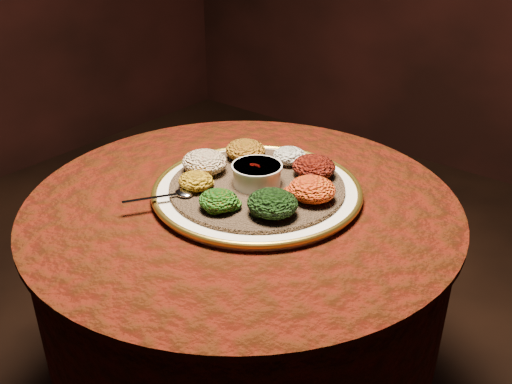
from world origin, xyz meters
The scene contains 13 objects.
table centered at (0.00, 0.00, 0.55)m, with size 0.96×0.96×0.73m.
platter centered at (0.01, 0.04, 0.75)m, with size 0.59×0.59×0.02m.
injera centered at (0.01, 0.04, 0.76)m, with size 0.39×0.39×0.01m, color brown.
stew_bowl centered at (0.01, 0.04, 0.79)m, with size 0.11×0.11×0.05m.
spoon centered at (-0.08, -0.11, 0.77)m, with size 0.10×0.13×0.01m.
portion_ayib centered at (0.01, 0.17, 0.78)m, with size 0.08×0.08×0.04m, color white.
portion_kitfo centered at (0.09, 0.15, 0.79)m, with size 0.10×0.10×0.05m, color black.
portion_tikil centered at (0.15, 0.05, 0.79)m, with size 0.10×0.10×0.05m, color #C08510.
portion_gomen centered at (0.12, -0.05, 0.79)m, with size 0.10×0.10×0.05m, color black.
portion_mixveg centered at (0.02, -0.10, 0.78)m, with size 0.08×0.08×0.04m, color #932F09.
portion_kik centered at (-0.08, -0.06, 0.78)m, with size 0.08×0.07×0.04m, color #C18A11.
portion_timatim centered at (-0.12, 0.01, 0.79)m, with size 0.11×0.10×0.05m, color maroon.
portion_shiro centered at (-0.09, 0.12, 0.79)m, with size 0.10×0.09×0.05m, color #8A4910.
Camera 1 is at (0.71, -0.84, 1.35)m, focal length 40.00 mm.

